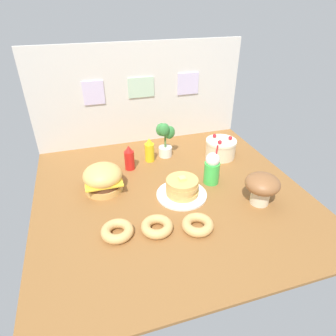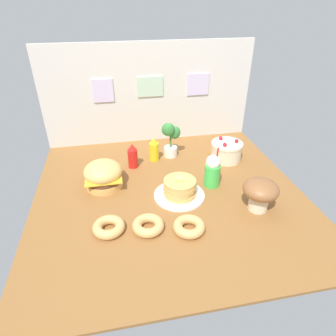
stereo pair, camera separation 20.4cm
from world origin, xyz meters
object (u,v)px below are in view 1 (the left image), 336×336
object	(u,v)px
layer_cake	(221,148)
donut_pink_glaze	(117,231)
pancake_stack	(182,189)
mushroom_stool	(262,186)
cream_soda_cup	(212,168)
burger	(103,178)
potted_plant	(165,138)
donut_chocolate	(157,226)
mustard_bottle	(150,150)
donut_vanilla	(198,224)
ketchup_bottle	(129,158)

from	to	relation	value
layer_cake	donut_pink_glaze	world-z (taller)	layer_cake
pancake_stack	mushroom_stool	size ratio (longest dim) A/B	1.55
cream_soda_cup	donut_pink_glaze	distance (m)	0.90
cream_soda_cup	donut_pink_glaze	world-z (taller)	cream_soda_cup
pancake_stack	donut_pink_glaze	bearing A→B (deg)	-152.55
burger	donut_pink_glaze	bearing A→B (deg)	-87.54
layer_cake	donut_pink_glaze	distance (m)	1.30
burger	potted_plant	distance (m)	0.72
potted_plant	donut_chocolate	bearing A→B (deg)	-109.73
pancake_stack	cream_soda_cup	distance (m)	0.31
mustard_bottle	potted_plant	distance (m)	0.18
pancake_stack	mustard_bottle	world-z (taller)	mustard_bottle
cream_soda_cup	donut_vanilla	xyz separation A→B (m)	(-0.31, -0.47, -0.10)
mustard_bottle	donut_chocolate	size ratio (longest dim) A/B	1.08
donut_vanilla	potted_plant	bearing A→B (deg)	85.34
ketchup_bottle	mustard_bottle	bearing A→B (deg)	23.70
donut_chocolate	potted_plant	world-z (taller)	potted_plant
mustard_bottle	potted_plant	bearing A→B (deg)	15.60
donut_pink_glaze	donut_chocolate	xyz separation A→B (m)	(0.25, -0.03, 0.00)
cream_soda_cup	donut_vanilla	bearing A→B (deg)	-123.18
donut_chocolate	mushroom_stool	size ratio (longest dim) A/B	0.85
mustard_bottle	layer_cake	bearing A→B (deg)	-10.44
donut_pink_glaze	mushroom_stool	distance (m)	1.04
donut_pink_glaze	cream_soda_cup	bearing A→B (deg)	24.70
donut_vanilla	burger	bearing A→B (deg)	130.28
donut_vanilla	donut_chocolate	bearing A→B (deg)	166.49
ketchup_bottle	pancake_stack	bearing A→B (deg)	-59.12
layer_cake	donut_vanilla	bearing A→B (deg)	-124.02
layer_cake	potted_plant	size ratio (longest dim) A/B	0.82
burger	pancake_stack	distance (m)	0.61
ketchup_bottle	donut_chocolate	distance (m)	0.81
pancake_stack	mustard_bottle	size ratio (longest dim) A/B	1.70
mustard_bottle	donut_vanilla	xyz separation A→B (m)	(0.08, -0.96, -0.07)
cream_soda_cup	potted_plant	distance (m)	0.58
ketchup_bottle	potted_plant	xyz separation A→B (m)	(0.36, 0.13, 0.08)
layer_cake	ketchup_bottle	bearing A→B (deg)	177.88
layer_cake	donut_chocolate	bearing A→B (deg)	-136.60
burger	ketchup_bottle	size ratio (longest dim) A/B	1.33
burger	mustard_bottle	bearing A→B (deg)	36.64
cream_soda_cup	donut_chocolate	world-z (taller)	cream_soda_cup
potted_plant	ketchup_bottle	bearing A→B (deg)	-159.80
burger	layer_cake	size ratio (longest dim) A/B	1.06
potted_plant	mushroom_stool	distance (m)	0.99
donut_pink_glaze	mustard_bottle	bearing A→B (deg)	63.65
burger	cream_soda_cup	distance (m)	0.85
burger	cream_soda_cup	xyz separation A→B (m)	(0.83, -0.15, 0.03)
pancake_stack	donut_chocolate	size ratio (longest dim) A/B	1.83
mustard_bottle	mushroom_stool	xyz separation A→B (m)	(0.61, -0.84, 0.04)
ketchup_bottle	mustard_bottle	world-z (taller)	same
pancake_stack	potted_plant	distance (m)	0.65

